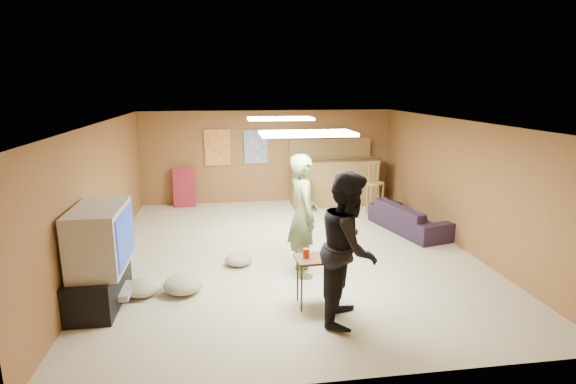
{
  "coord_description": "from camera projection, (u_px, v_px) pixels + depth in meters",
  "views": [
    {
      "loc": [
        -1.08,
        -7.17,
        2.77
      ],
      "look_at": [
        0.0,
        0.2,
        1.0
      ],
      "focal_mm": 28.0,
      "sensor_mm": 36.0,
      "label": 1
    }
  ],
  "objects": [
    {
      "name": "ground",
      "position": [
        290.0,
        251.0,
        7.69
      ],
      "size": [
        7.0,
        7.0,
        0.0
      ],
      "primitive_type": "plane",
      "color": "#B7AF8C",
      "rests_on": "ground"
    },
    {
      "name": "ceiling",
      "position": [
        290.0,
        122.0,
        7.18
      ],
      "size": [
        6.0,
        7.0,
        0.02
      ],
      "primitive_type": "cube",
      "color": "silver",
      "rests_on": "ground"
    },
    {
      "name": "wall_back",
      "position": [
        268.0,
        157.0,
        10.81
      ],
      "size": [
        6.0,
        0.02,
        2.2
      ],
      "primitive_type": "cube",
      "color": "brown",
      "rests_on": "ground"
    },
    {
      "name": "wall_front",
      "position": [
        347.0,
        274.0,
        4.07
      ],
      "size": [
        6.0,
        0.02,
        2.2
      ],
      "primitive_type": "cube",
      "color": "brown",
      "rests_on": "ground"
    },
    {
      "name": "wall_left",
      "position": [
        100.0,
        195.0,
        7.01
      ],
      "size": [
        0.02,
        7.0,
        2.2
      ],
      "primitive_type": "cube",
      "color": "brown",
      "rests_on": "ground"
    },
    {
      "name": "wall_right",
      "position": [
        459.0,
        183.0,
        7.86
      ],
      "size": [
        0.02,
        7.0,
        2.2
      ],
      "primitive_type": "cube",
      "color": "brown",
      "rests_on": "ground"
    },
    {
      "name": "tv_stand",
      "position": [
        99.0,
        285.0,
        5.8
      ],
      "size": [
        0.55,
        1.3,
        0.5
      ],
      "primitive_type": "cube",
      "color": "black",
      "rests_on": "ground"
    },
    {
      "name": "dvd_box",
      "position": [
        118.0,
        291.0,
        5.86
      ],
      "size": [
        0.35,
        0.5,
        0.08
      ],
      "primitive_type": "cube",
      "color": "#B2B2B7",
      "rests_on": "tv_stand"
    },
    {
      "name": "tv_body",
      "position": [
        100.0,
        237.0,
        5.66
      ],
      "size": [
        0.6,
        1.1,
        0.8
      ],
      "primitive_type": "cube",
      "color": "#B2B2B7",
      "rests_on": "tv_stand"
    },
    {
      "name": "tv_screen",
      "position": [
        126.0,
        236.0,
        5.71
      ],
      "size": [
        0.02,
        0.95,
        0.65
      ],
      "primitive_type": "cube",
      "color": "navy",
      "rests_on": "tv_body"
    },
    {
      "name": "bar_counter",
      "position": [
        334.0,
        182.0,
        10.61
      ],
      "size": [
        2.0,
        0.6,
        1.1
      ],
      "primitive_type": "cube",
      "color": "brown",
      "rests_on": "ground"
    },
    {
      "name": "bar_lip",
      "position": [
        337.0,
        161.0,
        10.25
      ],
      "size": [
        2.1,
        0.12,
        0.05
      ],
      "primitive_type": "cube",
      "color": "#3B2313",
      "rests_on": "bar_counter"
    },
    {
      "name": "bar_shelf",
      "position": [
        330.0,
        140.0,
        10.83
      ],
      "size": [
        2.0,
        0.18,
        0.05
      ],
      "primitive_type": "cube",
      "color": "brown",
      "rests_on": "bar_backing"
    },
    {
      "name": "bar_backing",
      "position": [
        330.0,
        152.0,
        10.92
      ],
      "size": [
        2.0,
        0.14,
        0.6
      ],
      "primitive_type": "cube",
      "color": "brown",
      "rests_on": "bar_counter"
    },
    {
      "name": "poster_left",
      "position": [
        217.0,
        148.0,
        10.54
      ],
      "size": [
        0.6,
        0.03,
        0.85
      ],
      "primitive_type": "cube",
      "color": "#BF3F26",
      "rests_on": "wall_back"
    },
    {
      "name": "poster_right",
      "position": [
        256.0,
        147.0,
        10.67
      ],
      "size": [
        0.55,
        0.03,
        0.8
      ],
      "primitive_type": "cube",
      "color": "#334C99",
      "rests_on": "wall_back"
    },
    {
      "name": "folding_chair_stack",
      "position": [
        184.0,
        187.0,
        10.48
      ],
      "size": [
        0.5,
        0.26,
        0.91
      ],
      "primitive_type": "cube",
      "rotation": [
        -0.14,
        0.0,
        0.0
      ],
      "color": "maroon",
      "rests_on": "ground"
    },
    {
      "name": "ceiling_panel_front",
      "position": [
        307.0,
        134.0,
        5.74
      ],
      "size": [
        1.2,
        0.6,
        0.04
      ],
      "primitive_type": "cube",
      "color": "white",
      "rests_on": "ceiling"
    },
    {
      "name": "ceiling_panel_back",
      "position": [
        280.0,
        119.0,
        8.34
      ],
      "size": [
        1.2,
        0.6,
        0.04
      ],
      "primitive_type": "cube",
      "color": "white",
      "rests_on": "ceiling"
    },
    {
      "name": "person_olive",
      "position": [
        303.0,
        215.0,
        6.57
      ],
      "size": [
        0.49,
        0.7,
        1.83
      ],
      "primitive_type": "imported",
      "rotation": [
        0.0,
        0.0,
        1.64
      ],
      "color": "#5D6B3E",
      "rests_on": "ground"
    },
    {
      "name": "person_black",
      "position": [
        349.0,
        248.0,
        5.29
      ],
      "size": [
        0.97,
        1.08,
        1.82
      ],
      "primitive_type": "imported",
      "rotation": [
        0.0,
        0.0,
        1.18
      ],
      "color": "black",
      "rests_on": "ground"
    },
    {
      "name": "sofa",
      "position": [
        409.0,
        218.0,
        8.73
      ],
      "size": [
        1.12,
        1.94,
        0.53
      ],
      "primitive_type": "imported",
      "rotation": [
        0.0,
        0.0,
        1.81
      ],
      "color": "black",
      "rests_on": "ground"
    },
    {
      "name": "tray_table",
      "position": [
        315.0,
        281.0,
        5.75
      ],
      "size": [
        0.52,
        0.43,
        0.65
      ],
      "primitive_type": "cube",
      "rotation": [
        0.0,
        0.0,
        0.07
      ],
      "color": "#3B2313",
      "rests_on": "ground"
    },
    {
      "name": "cup_red_near",
      "position": [
        306.0,
        253.0,
        5.67
      ],
      "size": [
        0.1,
        0.1,
        0.12
      ],
      "primitive_type": "cylinder",
      "rotation": [
        0.0,
        0.0,
        0.2
      ],
      "color": "red",
      "rests_on": "tray_table"
    },
    {
      "name": "cup_red_far",
      "position": [
        325.0,
        255.0,
        5.6
      ],
      "size": [
        0.09,
        0.09,
        0.11
      ],
      "primitive_type": "cylinder",
      "rotation": [
        0.0,
        0.0,
        0.08
      ],
      "color": "red",
      "rests_on": "tray_table"
    },
    {
      "name": "cup_blue",
      "position": [
        325.0,
        251.0,
        5.75
      ],
      "size": [
        0.09,
        0.09,
        0.11
      ],
      "primitive_type": "cylinder",
      "rotation": [
        0.0,
        0.0,
        0.12
      ],
      "color": "navy",
      "rests_on": "tray_table"
    },
    {
      "name": "bar_stool_left",
      "position": [
        303.0,
        187.0,
        9.98
      ],
      "size": [
        0.36,
        0.36,
        1.12
      ],
      "primitive_type": null,
      "rotation": [
        0.0,
        0.0,
        -0.02
      ],
      "color": "brown",
      "rests_on": "ground"
    },
    {
      "name": "bar_stool_right",
      "position": [
        375.0,
        187.0,
        9.65
      ],
      "size": [
        0.45,
        0.45,
        1.28
      ],
      "primitive_type": null,
      "rotation": [
        0.0,
        0.0,
        0.12
      ],
      "color": "brown",
      "rests_on": "ground"
    },
    {
      "name": "cushion_near_tv",
      "position": [
        183.0,
        284.0,
        6.14
      ],
      "size": [
        0.59,
        0.59,
        0.24
      ],
      "primitive_type": "ellipsoid",
      "rotation": [
        0.0,
        0.0,
        0.09
      ],
      "color": "#9C916E",
      "rests_on": "ground"
    },
    {
      "name": "cushion_mid",
      "position": [
        239.0,
        259.0,
        7.09
      ],
      "size": [
        0.45,
        0.45,
        0.19
      ],
      "primitive_type": "ellipsoid",
      "rotation": [
        0.0,
        0.0,
        0.07
      ],
      "color": "#9C916E",
      "rests_on": "ground"
    },
    {
      "name": "cushion_far",
      "position": [
        142.0,
        287.0,
        6.07
      ],
      "size": [
        0.55,
        0.55,
        0.22
      ],
      "primitive_type": "ellipsoid",
      "rotation": [
        0.0,
        0.0,
        0.15
      ],
      "color": "#9C916E",
      "rests_on": "ground"
    },
    {
      "name": "bottle_row",
      "position": [
        317.0,
        133.0,
        10.73
      ],
      "size": [
        1.2,
        0.08,
        0.26
      ],
      "primitive_type": null,
      "color": "#3F7233",
      "rests_on": "bar_shelf"
    }
  ]
}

